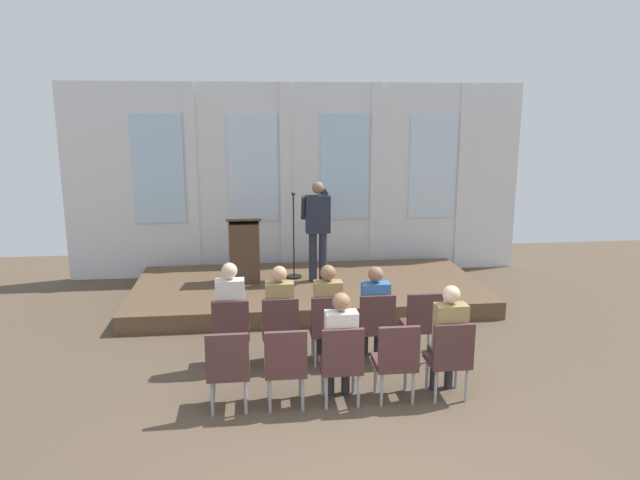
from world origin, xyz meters
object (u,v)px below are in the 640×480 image
chair_r0_c1 (280,327)px  chair_r1_c1 (285,363)px  chair_r1_c2 (341,360)px  audience_r0_c1 (280,310)px  speaker (318,224)px  audience_r0_c3 (374,308)px  chair_r0_c3 (376,323)px  chair_r0_c2 (328,325)px  lectern (245,251)px  chair_r1_c3 (396,357)px  audience_r1_c4 (448,335)px  audience_r0_c0 (231,309)px  audience_r1_c2 (340,341)px  chair_r0_c0 (231,329)px  chair_r1_c4 (450,355)px  mic_stand (294,259)px  chair_r0_c4 (422,321)px  chair_r1_c0 (228,366)px  audience_r0_c2 (328,308)px

chair_r0_c1 → chair_r1_c1: bearing=-90.0°
chair_r1_c2 → audience_r0_c1: bearing=117.4°
speaker → audience_r0_c1: bearing=-106.1°
chair_r0_c1 → audience_r0_c3: size_ratio=0.74×
chair_r0_c3 → chair_r0_c2: bearing=180.0°
lectern → chair_r0_c1: 3.05m
chair_r0_c3 → chair_r1_c3: size_ratio=1.00×
audience_r0_c1 → chair_r0_c3: 1.26m
chair_r1_c3 → chair_r1_c2: bearing=180.0°
chair_r1_c3 → audience_r1_c4: (0.62, 0.08, 0.21)m
audience_r0_c0 → chair_r0_c3: bearing=-2.4°
chair_r0_c1 → audience_r1_c2: (0.62, -1.03, 0.19)m
chair_r1_c2 → chair_r1_c3: bearing=0.0°
audience_r0_c0 → audience_r0_c3: bearing=0.2°
chair_r0_c0 → chair_r1_c3: size_ratio=1.00×
chair_r1_c1 → chair_r1_c4: (1.87, 0.00, 0.00)m
mic_stand → audience_r1_c2: size_ratio=1.20×
chair_r0_c4 → audience_r1_c2: audience_r1_c2 is taller
mic_stand → chair_r1_c0: 4.37m
chair_r0_c2 → audience_r0_c0: bearing=176.4°
chair_r0_c1 → chair_r0_c3: (1.24, 0.00, 0.00)m
audience_r1_c4 → chair_r1_c2: bearing=-176.3°
lectern → chair_r1_c0: 4.13m
audience_r0_c3 → chair_r1_c2: size_ratio=1.36×
speaker → audience_r0_c2: 2.88m
speaker → chair_r1_c0: speaker is taller
chair_r1_c0 → chair_r0_c3: bearing=30.9°
lectern → chair_r1_c2: lectern is taller
audience_r0_c2 → chair_r1_c1: size_ratio=1.40×
chair_r1_c0 → chair_r1_c1: bearing=0.0°
audience_r1_c4 → chair_r0_c2: bearing=140.2°
mic_stand → chair_r0_c4: bearing=-65.0°
chair_r0_c2 → chair_r1_c1: size_ratio=1.00×
lectern → chair_r0_c2: (1.09, -3.00, -0.31)m
mic_stand → chair_r1_c1: 4.26m
chair_r1_c3 → chair_r0_c2: bearing=119.1°
lectern → chair_r1_c3: 4.47m
chair_r0_c4 → chair_r1_c1: 2.17m
speaker → chair_r0_c2: 3.01m
chair_r0_c2 → audience_r0_c2: audience_r0_c2 is taller
lectern → chair_r1_c3: lectern is taller
chair_r1_c1 → audience_r0_c0: bearing=117.5°
chair_r0_c0 → audience_r0_c1: (0.62, 0.08, 0.20)m
audience_r0_c0 → audience_r0_c3: size_ratio=1.08×
audience_r1_c2 → chair_r1_c3: 0.65m
chair_r0_c0 → lectern: bearing=87.0°
audience_r1_c4 → chair_r1_c3: bearing=-172.6°
chair_r0_c4 → chair_r1_c3: same height
audience_r0_c3 → lectern: bearing=120.4°
chair_r1_c3 → speaker: bearing=96.1°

